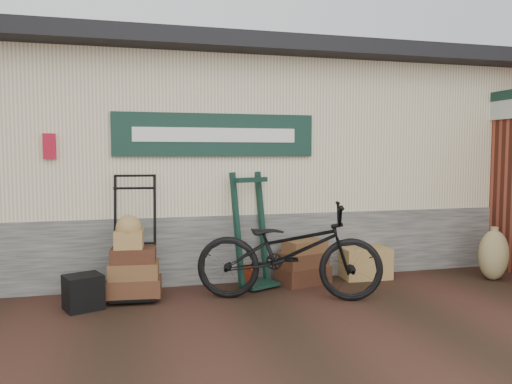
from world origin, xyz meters
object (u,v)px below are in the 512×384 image
porter_trolley (135,235)px  suitcase_stack (303,262)px  green_barrow (252,230)px  black_trunk (83,292)px  wicker_hamper (365,263)px  bicycle (289,246)px

porter_trolley → suitcase_stack: porter_trolley is taller
suitcase_stack → green_barrow: bearing=175.5°
suitcase_stack → black_trunk: size_ratio=1.72×
wicker_hamper → bicycle: size_ratio=0.30×
green_barrow → black_trunk: green_barrow is taller
green_barrow → bicycle: size_ratio=0.67×
wicker_hamper → bicycle: bearing=-152.5°
wicker_hamper → bicycle: (-1.34, -0.70, 0.42)m
black_trunk → wicker_hamper: bearing=7.7°
green_barrow → bicycle: green_barrow is taller
suitcase_stack → wicker_hamper: (0.93, 0.07, -0.08)m
porter_trolley → suitcase_stack: (2.15, 0.08, -0.45)m
porter_trolley → bicycle: (1.75, -0.55, -0.11)m
wicker_hamper → bicycle: bicycle is taller
green_barrow → suitcase_stack: size_ratio=2.23×
wicker_hamper → black_trunk: (-3.65, -0.50, -0.02)m
green_barrow → black_trunk: 2.17m
bicycle → wicker_hamper: bearing=-43.5°
suitcase_stack → wicker_hamper: 0.94m
suitcase_stack → wicker_hamper: size_ratio=1.02×
suitcase_stack → black_trunk: 2.75m
green_barrow → black_trunk: bearing=169.5°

